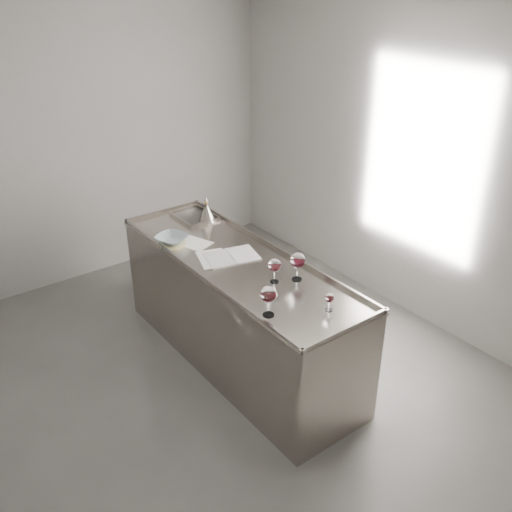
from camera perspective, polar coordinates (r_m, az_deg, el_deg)
room_shell at (r=3.76m, az=-5.59°, el=1.85°), size 4.54×5.04×2.84m
counter at (r=4.67m, az=-1.81°, el=-5.55°), size 0.77×2.42×0.97m
wine_glass_left at (r=3.69m, az=1.27°, el=-3.90°), size 0.11×0.11×0.22m
wine_glass_middle at (r=4.08m, az=1.88°, el=-0.98°), size 0.10×0.10×0.19m
wine_glass_right at (r=4.11m, az=4.19°, el=-0.48°), size 0.11×0.11×0.22m
wine_glass_small at (r=3.81m, az=7.35°, el=-4.20°), size 0.06×0.06×0.13m
notebook at (r=4.49m, az=-2.45°, el=-0.04°), size 0.46×0.37×0.02m
loose_paper_top at (r=4.74m, az=-6.27°, el=1.32°), size 0.29×0.34×0.00m
loose_paper_under at (r=4.47m, az=-4.30°, el=-0.25°), size 0.31×0.37×0.00m
trivet at (r=4.73m, az=-8.40°, el=1.26°), size 0.24×0.24×0.02m
ceramic_bowl at (r=4.72m, az=-8.43°, el=1.69°), size 0.32×0.32×0.06m
wine_funnel at (r=5.12m, az=-4.95°, el=4.26°), size 0.16×0.16×0.23m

